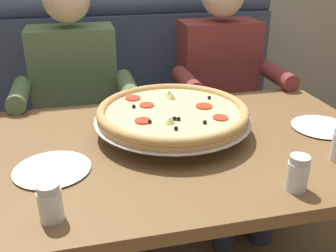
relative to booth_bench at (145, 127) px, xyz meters
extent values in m
cube|color=#424C6B|center=(0.00, -0.13, -0.17)|extent=(1.65, 0.60, 0.46)
cube|color=#424C6B|center=(0.00, 0.26, 0.29)|extent=(1.65, 0.18, 0.65)
cylinder|color=#424C6B|center=(0.00, 0.26, 0.66)|extent=(1.65, 0.14, 0.14)
cube|color=brown|center=(0.00, -0.90, 0.33)|extent=(1.34, 0.87, 0.04)
cylinder|color=black|center=(-0.60, -0.54, -0.05)|extent=(0.06, 0.06, 0.70)
cylinder|color=black|center=(0.60, -0.54, -0.05)|extent=(0.06, 0.06, 0.70)
cube|color=#2D3342|center=(-0.37, -0.38, 0.14)|extent=(0.34, 0.40, 0.15)
cylinder|color=#2D3342|center=(-0.47, -0.63, -0.17)|extent=(0.11, 0.11, 0.46)
cylinder|color=#2D3342|center=(-0.27, -0.63, -0.17)|extent=(0.11, 0.11, 0.46)
cube|color=#56704C|center=(-0.37, -0.16, 0.34)|extent=(0.40, 0.22, 0.56)
cylinder|color=#56704C|center=(-0.60, -0.38, 0.39)|extent=(0.08, 0.28, 0.08)
cylinder|color=#56704C|center=(-0.14, -0.38, 0.39)|extent=(0.08, 0.28, 0.08)
cube|color=#2D3342|center=(0.37, -0.38, 0.14)|extent=(0.34, 0.40, 0.15)
cylinder|color=#2D3342|center=(0.27, -0.63, -0.17)|extent=(0.11, 0.11, 0.46)
cylinder|color=#2D3342|center=(0.47, -0.63, -0.17)|extent=(0.11, 0.11, 0.46)
cube|color=brown|center=(0.37, -0.16, 0.34)|extent=(0.40, 0.22, 0.56)
cylinder|color=brown|center=(0.14, -0.38, 0.39)|extent=(0.08, 0.28, 0.08)
cylinder|color=brown|center=(0.60, -0.38, 0.39)|extent=(0.08, 0.28, 0.08)
cylinder|color=silver|center=(-0.04, -0.96, 0.37)|extent=(0.01, 0.01, 0.05)
cylinder|color=silver|center=(-0.16, -0.74, 0.37)|extent=(0.01, 0.01, 0.05)
cylinder|color=silver|center=(0.09, -0.74, 0.37)|extent=(0.01, 0.01, 0.05)
torus|color=silver|center=(-0.04, -0.81, 0.39)|extent=(0.30, 0.30, 0.01)
cylinder|color=silver|center=(-0.04, -0.81, 0.40)|extent=(0.55, 0.55, 0.00)
cylinder|color=tan|center=(-0.04, -0.81, 0.41)|extent=(0.53, 0.53, 0.02)
torus|color=tan|center=(-0.04, -0.81, 0.43)|extent=(0.53, 0.53, 0.03)
cylinder|color=beige|center=(-0.04, -0.81, 0.43)|extent=(0.47, 0.47, 0.01)
cylinder|color=red|center=(0.08, -0.81, 0.43)|extent=(0.06, 0.06, 0.01)
cylinder|color=red|center=(-0.12, -0.75, 0.43)|extent=(0.05, 0.05, 0.01)
cylinder|color=red|center=(-0.16, -0.89, 0.43)|extent=(0.05, 0.05, 0.01)
cylinder|color=red|center=(0.10, -0.92, 0.43)|extent=(0.05, 0.05, 0.01)
cylinder|color=red|center=(-0.16, -0.67, 0.43)|extent=(0.06, 0.06, 0.01)
sphere|color=black|center=(-0.14, -0.91, 0.44)|extent=(0.01, 0.01, 0.01)
sphere|color=black|center=(-0.05, -0.90, 0.44)|extent=(0.01, 0.01, 0.01)
sphere|color=black|center=(0.12, -0.73, 0.44)|extent=(0.01, 0.01, 0.01)
sphere|color=black|center=(0.04, -0.95, 0.44)|extent=(0.01, 0.01, 0.01)
sphere|color=black|center=(-0.04, -0.90, 0.44)|extent=(0.01, 0.01, 0.01)
sphere|color=black|center=(-0.17, -0.76, 0.44)|extent=(0.01, 0.01, 0.01)
sphere|color=black|center=(-0.07, -0.97, 0.44)|extent=(0.01, 0.01, 0.01)
cone|color=#CCC675|center=(-0.02, -0.67, 0.44)|extent=(0.04, 0.04, 0.02)
cone|color=#CCC675|center=(-0.01, -0.70, 0.44)|extent=(0.04, 0.04, 0.02)
cone|color=#CCC675|center=(-0.07, -0.92, 0.44)|extent=(0.04, 0.04, 0.02)
cylinder|color=white|center=(-0.44, -1.22, 0.39)|extent=(0.06, 0.06, 0.08)
cylinder|color=silver|center=(-0.44, -1.22, 0.37)|extent=(0.05, 0.05, 0.04)
cylinder|color=silver|center=(-0.44, -1.22, 0.44)|extent=(0.05, 0.05, 0.02)
cylinder|color=white|center=(0.20, -1.24, 0.39)|extent=(0.06, 0.06, 0.08)
cylinder|color=#4C6633|center=(0.20, -1.24, 0.37)|extent=(0.05, 0.05, 0.04)
cylinder|color=silver|center=(0.20, -1.24, 0.44)|extent=(0.05, 0.05, 0.02)
cylinder|color=white|center=(0.51, -0.91, 0.35)|extent=(0.15, 0.15, 0.01)
cone|color=white|center=(0.51, -0.91, 0.36)|extent=(0.22, 0.22, 0.01)
cylinder|color=white|center=(-0.45, -0.99, 0.35)|extent=(0.16, 0.16, 0.01)
cone|color=white|center=(-0.45, -0.99, 0.36)|extent=(0.23, 0.23, 0.01)
camera|label=1|loc=(-0.34, -2.02, 0.93)|focal=40.95mm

